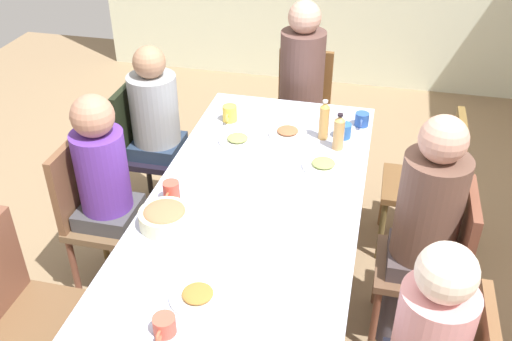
{
  "coord_description": "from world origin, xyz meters",
  "views": [
    {
      "loc": [
        2.2,
        0.51,
        2.37
      ],
      "look_at": [
        0.0,
        0.0,
        0.89
      ],
      "focal_mm": 40.19,
      "sensor_mm": 36.0,
      "label": 1
    }
  ],
  "objects_px": {
    "person_6": "(425,216)",
    "plate_2": "(198,296)",
    "person_5": "(302,78)",
    "cup_3": "(362,120)",
    "chair_0": "(433,179)",
    "person_4": "(157,119)",
    "chair_6": "(436,260)",
    "chair_2": "(21,306)",
    "dining_table": "(256,208)",
    "cup_0": "(164,326)",
    "cup_1": "(344,131)",
    "person_1": "(106,180)",
    "cup_2": "(171,191)",
    "bottle_1": "(324,121)",
    "plate_1": "(288,132)",
    "bottle_0": "(339,132)",
    "plate_0": "(323,165)",
    "plate_3": "(238,140)",
    "cup_4": "(230,114)",
    "chair_1": "(96,209)",
    "chair_5": "(302,107)",
    "bowl_0": "(165,217)",
    "chair_4": "(146,144)"
  },
  "relations": [
    {
      "from": "chair_2",
      "to": "person_6",
      "type": "relative_size",
      "value": 0.71
    },
    {
      "from": "chair_6",
      "to": "plate_1",
      "type": "relative_size",
      "value": 4.06
    },
    {
      "from": "chair_2",
      "to": "plate_3",
      "type": "relative_size",
      "value": 4.25
    },
    {
      "from": "person_5",
      "to": "cup_3",
      "type": "bearing_deg",
      "value": 40.23
    },
    {
      "from": "chair_2",
      "to": "bottle_1",
      "type": "bearing_deg",
      "value": 140.17
    },
    {
      "from": "chair_6",
      "to": "person_6",
      "type": "distance_m",
      "value": 0.26
    },
    {
      "from": "cup_2",
      "to": "bottle_1",
      "type": "height_order",
      "value": "bottle_1"
    },
    {
      "from": "bottle_0",
      "to": "chair_1",
      "type": "bearing_deg",
      "value": -66.03
    },
    {
      "from": "chair_2",
      "to": "plate_1",
      "type": "distance_m",
      "value": 1.66
    },
    {
      "from": "chair_1",
      "to": "plate_1",
      "type": "relative_size",
      "value": 4.06
    },
    {
      "from": "cup_3",
      "to": "cup_4",
      "type": "height_order",
      "value": "cup_4"
    },
    {
      "from": "dining_table",
      "to": "chair_5",
      "type": "xyz_separation_m",
      "value": [
        -1.45,
        0.0,
        -0.16
      ]
    },
    {
      "from": "person_5",
      "to": "chair_1",
      "type": "bearing_deg",
      "value": -33.07
    },
    {
      "from": "plate_0",
      "to": "plate_3",
      "type": "distance_m",
      "value": 0.53
    },
    {
      "from": "cup_1",
      "to": "cup_3",
      "type": "distance_m",
      "value": 0.19
    },
    {
      "from": "plate_2",
      "to": "cup_2",
      "type": "distance_m",
      "value": 0.68
    },
    {
      "from": "person_1",
      "to": "bottle_0",
      "type": "relative_size",
      "value": 5.57
    },
    {
      "from": "plate_1",
      "to": "plate_3",
      "type": "relative_size",
      "value": 1.05
    },
    {
      "from": "cup_0",
      "to": "cup_2",
      "type": "xyz_separation_m",
      "value": [
        -0.78,
        -0.26,
        0.01
      ]
    },
    {
      "from": "chair_2",
      "to": "chair_5",
      "type": "xyz_separation_m",
      "value": [
        -2.17,
        0.89,
        0.0
      ]
    },
    {
      "from": "dining_table",
      "to": "chair_1",
      "type": "height_order",
      "value": "chair_1"
    },
    {
      "from": "person_4",
      "to": "bottle_1",
      "type": "xyz_separation_m",
      "value": [
        0.08,
        1.04,
        0.15
      ]
    },
    {
      "from": "chair_4",
      "to": "plate_2",
      "type": "height_order",
      "value": "chair_4"
    },
    {
      "from": "chair_0",
      "to": "bowl_0",
      "type": "xyz_separation_m",
      "value": [
        1.03,
        -1.24,
        0.28
      ]
    },
    {
      "from": "chair_4",
      "to": "cup_0",
      "type": "bearing_deg",
      "value": 25.15
    },
    {
      "from": "chair_4",
      "to": "person_4",
      "type": "bearing_deg",
      "value": 90.0
    },
    {
      "from": "bottle_1",
      "to": "chair_2",
      "type": "bearing_deg",
      "value": -39.83
    },
    {
      "from": "dining_table",
      "to": "plate_3",
      "type": "height_order",
      "value": "plate_3"
    },
    {
      "from": "chair_4",
      "to": "chair_6",
      "type": "height_order",
      "value": "same"
    },
    {
      "from": "cup_1",
      "to": "person_1",
      "type": "bearing_deg",
      "value": -59.61
    },
    {
      "from": "chair_1",
      "to": "person_1",
      "type": "distance_m",
      "value": 0.22
    },
    {
      "from": "dining_table",
      "to": "cup_0",
      "type": "relative_size",
      "value": 17.83
    },
    {
      "from": "chair_2",
      "to": "bottle_0",
      "type": "xyz_separation_m",
      "value": [
        -1.26,
        1.22,
        0.33
      ]
    },
    {
      "from": "plate_3",
      "to": "cup_1",
      "type": "xyz_separation_m",
      "value": [
        -0.19,
        0.57,
        0.03
      ]
    },
    {
      "from": "dining_table",
      "to": "cup_2",
      "type": "distance_m",
      "value": 0.42
    },
    {
      "from": "chair_5",
      "to": "cup_2",
      "type": "distance_m",
      "value": 1.64
    },
    {
      "from": "plate_2",
      "to": "bottle_1",
      "type": "relative_size",
      "value": 0.93
    },
    {
      "from": "chair_1",
      "to": "chair_5",
      "type": "height_order",
      "value": "same"
    },
    {
      "from": "dining_table",
      "to": "chair_6",
      "type": "distance_m",
      "value": 0.9
    },
    {
      "from": "chair_2",
      "to": "plate_2",
      "type": "distance_m",
      "value": 0.86
    },
    {
      "from": "person_1",
      "to": "cup_1",
      "type": "bearing_deg",
      "value": 120.39
    },
    {
      "from": "chair_1",
      "to": "cup_3",
      "type": "bearing_deg",
      "value": 122.22
    },
    {
      "from": "cup_0",
      "to": "cup_4",
      "type": "relative_size",
      "value": 0.98
    },
    {
      "from": "cup_4",
      "to": "bottle_1",
      "type": "relative_size",
      "value": 0.51
    },
    {
      "from": "dining_table",
      "to": "plate_1",
      "type": "relative_size",
      "value": 9.7
    },
    {
      "from": "person_6",
      "to": "plate_2",
      "type": "bearing_deg",
      "value": -50.53
    },
    {
      "from": "chair_0",
      "to": "person_4",
      "type": "xyz_separation_m",
      "value": [
        -0.0,
        -1.69,
        0.19
      ]
    },
    {
      "from": "chair_0",
      "to": "cup_3",
      "type": "height_order",
      "value": "chair_0"
    },
    {
      "from": "bowl_0",
      "to": "chair_5",
      "type": "bearing_deg",
      "value": 168.82
    },
    {
      "from": "chair_0",
      "to": "cup_1",
      "type": "height_order",
      "value": "chair_0"
    }
  ]
}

